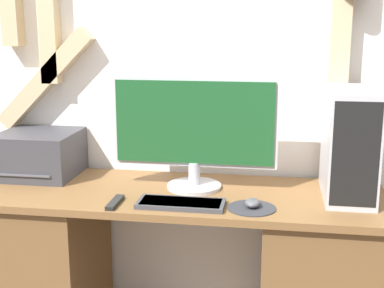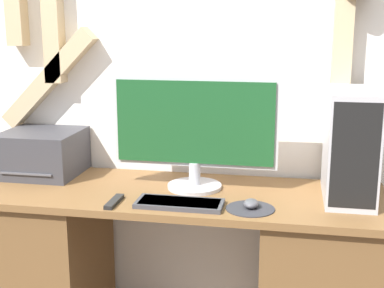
{
  "view_description": "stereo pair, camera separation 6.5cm",
  "coord_description": "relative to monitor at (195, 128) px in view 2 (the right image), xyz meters",
  "views": [
    {
      "loc": [
        0.41,
        -1.83,
        1.48
      ],
      "look_at": [
        0.07,
        0.29,
        0.98
      ],
      "focal_mm": 50.0,
      "sensor_mm": 36.0,
      "label": 1
    },
    {
      "loc": [
        0.48,
        -1.82,
        1.48
      ],
      "look_at": [
        0.07,
        0.29,
        0.98
      ],
      "focal_mm": 50.0,
      "sensor_mm": 36.0,
      "label": 2
    }
  ],
  "objects": [
    {
      "name": "wall_back",
      "position": [
        -0.08,
        0.28,
        0.32
      ],
      "size": [
        6.4,
        0.17,
        2.7
      ],
      "color": "white",
      "rests_on": "ground_plane"
    },
    {
      "name": "desk",
      "position": [
        -0.07,
        -0.06,
        -0.64
      ],
      "size": [
        1.76,
        0.58,
        0.77
      ],
      "color": "brown",
      "rests_on": "ground_plane"
    },
    {
      "name": "monitor",
      "position": [
        0.0,
        0.0,
        0.0
      ],
      "size": [
        0.7,
        0.23,
        0.48
      ],
      "color": "#B7B7BC",
      "rests_on": "desk"
    },
    {
      "name": "keyboard",
      "position": [
        -0.02,
        -0.24,
        -0.25
      ],
      "size": [
        0.34,
        0.14,
        0.02
      ],
      "color": "#3D3D42",
      "rests_on": "desk"
    },
    {
      "name": "mousepad",
      "position": [
        0.26,
        -0.22,
        -0.26
      ],
      "size": [
        0.19,
        0.19,
        0.0
      ],
      "color": "#2D2D33",
      "rests_on": "desk"
    },
    {
      "name": "mouse",
      "position": [
        0.26,
        -0.22,
        -0.24
      ],
      "size": [
        0.06,
        0.08,
        0.03
      ],
      "color": "#4C4C51",
      "rests_on": "mousepad"
    },
    {
      "name": "computer_tower",
      "position": [
        0.63,
        -0.02,
        -0.04
      ],
      "size": [
        0.19,
        0.39,
        0.44
      ],
      "color": "#B2B2B7",
      "rests_on": "desk"
    },
    {
      "name": "printer",
      "position": [
        -0.74,
        0.08,
        -0.16
      ],
      "size": [
        0.35,
        0.34,
        0.2
      ],
      "color": "#38383D",
      "rests_on": "desk"
    },
    {
      "name": "remote_control",
      "position": [
        -0.28,
        -0.26,
        -0.26
      ],
      "size": [
        0.03,
        0.16,
        0.02
      ],
      "color": "black",
      "rests_on": "desk"
    }
  ]
}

